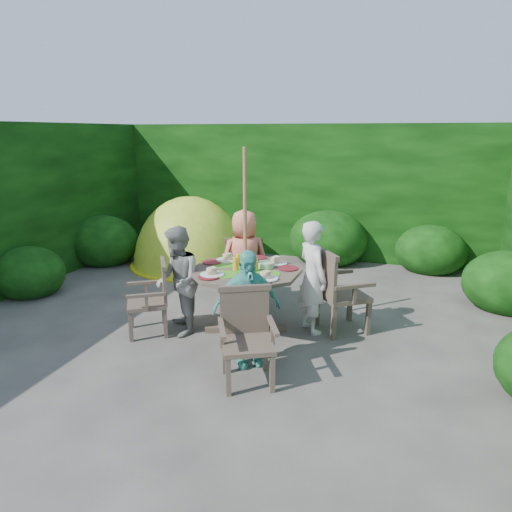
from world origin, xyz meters
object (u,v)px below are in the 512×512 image
(garden_chair_right, at_px, (337,290))
(garden_chair_left, at_px, (153,297))
(child_right, at_px, (312,277))
(child_back, at_px, (244,260))
(patio_table, at_px, (246,279))
(garden_chair_back, at_px, (244,267))
(garden_chair_front, at_px, (247,334))
(child_front, at_px, (247,308))
(parasol_pole, at_px, (245,244))
(child_left, at_px, (178,281))
(dome_tent, at_px, (190,264))

(garden_chair_right, relative_size, garden_chair_left, 1.16)
(child_right, bearing_deg, child_back, 25.03)
(patio_table, distance_m, child_back, 0.80)
(garden_chair_right, height_order, garden_chair_back, garden_chair_right)
(garden_chair_front, relative_size, child_front, 0.72)
(garden_chair_back, xyz_separation_m, child_right, (1.14, -0.75, 0.20))
(parasol_pole, bearing_deg, child_left, -159.51)
(garden_chair_right, distance_m, garden_chair_left, 2.20)
(parasol_pole, height_order, garden_chair_left, parasol_pole)
(parasol_pole, height_order, child_back, parasol_pole)
(child_right, xyz_separation_m, child_back, (-1.03, 0.47, -0.00))
(garden_chair_front, distance_m, child_back, 1.91)
(garden_chair_back, height_order, child_back, child_back)
(child_left, bearing_deg, garden_chair_right, 76.77)
(garden_chair_back, xyz_separation_m, child_front, (0.67, -1.78, 0.13))
(child_back, relative_size, child_front, 1.11)
(parasol_pole, height_order, garden_chair_back, parasol_pole)
(parasol_pole, distance_m, garden_chair_front, 1.27)
(garden_chair_left, bearing_deg, patio_table, 77.56)
(parasol_pole, relative_size, garden_chair_front, 2.49)
(child_left, xyz_separation_m, child_back, (0.47, 1.03, 0.03))
(patio_table, relative_size, child_left, 1.34)
(parasol_pole, relative_size, garden_chair_left, 2.58)
(child_back, bearing_deg, garden_chair_right, 130.58)
(child_right, relative_size, dome_tent, 0.55)
(patio_table, relative_size, garden_chair_front, 1.98)
(garden_chair_right, xyz_separation_m, dome_tent, (-2.99, 2.08, -0.53))
(parasol_pole, height_order, child_right, parasol_pole)
(garden_chair_left, xyz_separation_m, child_back, (0.76, 1.12, 0.23))
(garden_chair_back, bearing_deg, garden_chair_front, 93.34)
(garden_chair_front, relative_size, child_left, 0.68)
(parasol_pole, relative_size, garden_chair_right, 2.23)
(garden_chair_right, bearing_deg, parasol_pole, 73.87)
(child_right, bearing_deg, child_front, 115.03)
(garden_chair_back, relative_size, child_back, 0.66)
(garden_chair_right, relative_size, dome_tent, 0.40)
(patio_table, distance_m, garden_chair_left, 1.13)
(garden_chair_left, distance_m, dome_tent, 3.00)
(garden_chair_left, distance_m, child_back, 1.37)
(parasol_pole, bearing_deg, garden_chair_left, -160.31)
(garden_chair_front, bearing_deg, dome_tent, 97.24)
(child_front, xyz_separation_m, dome_tent, (-2.23, 3.19, -0.62))
(parasol_pole, distance_m, garden_chair_left, 1.28)
(garden_chair_left, relative_size, child_front, 0.69)
(parasol_pole, distance_m, dome_tent, 3.32)
(dome_tent, bearing_deg, garden_chair_front, -46.59)
(patio_table, distance_m, child_front, 0.80)
(garden_chair_back, relative_size, dome_tent, 0.36)
(parasol_pole, bearing_deg, child_right, 20.49)
(garden_chair_right, height_order, child_front, child_front)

